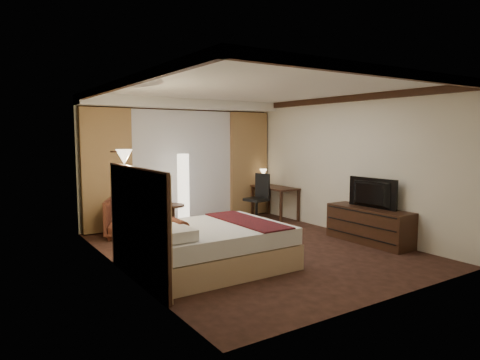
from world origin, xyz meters
TOP-DOWN VIEW (x-y plane):
  - floor at (0.00, 0.00)m, footprint 4.50×5.50m
  - ceiling at (0.00, 0.00)m, footprint 4.50×5.50m
  - back_wall at (0.00, 2.75)m, footprint 4.50×0.02m
  - left_wall at (-2.25, 0.00)m, footprint 0.02×5.50m
  - right_wall at (2.25, 0.00)m, footprint 0.02×5.50m
  - crown_molding at (0.00, 0.00)m, footprint 4.50×5.50m
  - soffit at (0.00, 2.50)m, footprint 4.50×0.50m
  - curtain_sheer at (0.00, 2.67)m, footprint 2.48×0.04m
  - curtain_left_drape at (-1.70, 2.61)m, footprint 1.00×0.14m
  - curtain_right_drape at (1.70, 2.61)m, footprint 1.00×0.14m
  - wall_sconce at (-2.09, 0.34)m, footprint 0.24×0.24m
  - bed at (-1.11, -0.50)m, footprint 2.15×1.68m
  - headboard at (-2.20, -0.50)m, footprint 0.12×1.98m
  - armchair at (-1.48, 2.00)m, footprint 1.07×1.04m
  - side_table at (-0.57, 2.05)m, footprint 0.49×0.49m
  - floor_lamp at (-0.24, 2.20)m, footprint 0.33×0.33m
  - desk at (1.95, 1.90)m, footprint 0.55×1.20m
  - desk_lamp at (1.95, 2.35)m, footprint 0.18×0.18m
  - office_chair at (1.40, 1.85)m, footprint 0.62×0.62m
  - dresser at (2.00, -0.81)m, footprint 0.50×1.63m
  - television at (1.97, -0.81)m, footprint 0.62×1.03m

SIDE VIEW (x-z plane):
  - floor at x=0.00m, z-range -0.01..0.01m
  - side_table at x=-0.57m, z-range 0.00..0.54m
  - bed at x=-1.11m, z-range 0.00..0.63m
  - dresser at x=2.00m, z-range 0.00..0.63m
  - desk at x=1.95m, z-range 0.00..0.75m
  - armchair at x=-1.48m, z-range 0.00..0.84m
  - office_chair at x=1.40m, z-range 0.00..1.08m
  - headboard at x=-2.20m, z-range 0.00..1.50m
  - floor_lamp at x=-0.24m, z-range 0.00..1.57m
  - desk_lamp at x=1.95m, z-range 0.75..1.09m
  - television at x=1.97m, z-range 0.86..0.99m
  - curtain_sheer at x=0.00m, z-range 0.02..2.48m
  - curtain_left_drape at x=-1.70m, z-range 0.02..2.48m
  - curtain_right_drape at x=1.70m, z-range 0.02..2.48m
  - back_wall at x=0.00m, z-range 0.00..2.70m
  - left_wall at x=-2.25m, z-range 0.00..2.70m
  - right_wall at x=2.25m, z-range 0.00..2.70m
  - wall_sconce at x=-2.09m, z-range 1.50..1.74m
  - soffit at x=0.00m, z-range 2.50..2.70m
  - crown_molding at x=0.00m, z-range 2.58..2.70m
  - ceiling at x=0.00m, z-range 2.70..2.71m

